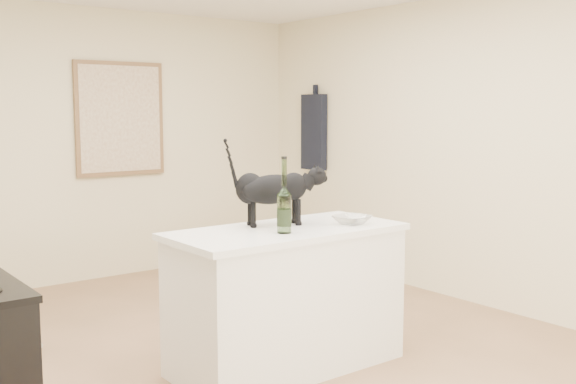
{
  "coord_description": "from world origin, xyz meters",
  "views": [
    {
      "loc": [
        -2.45,
        -3.53,
        1.64
      ],
      "look_at": [
        0.15,
        -0.15,
        1.12
      ],
      "focal_mm": 42.38,
      "sensor_mm": 36.0,
      "label": 1
    }
  ],
  "objects": [
    {
      "name": "black_cat",
      "position": [
        0.09,
        -0.06,
        1.11
      ],
      "size": [
        0.62,
        0.38,
        0.42
      ],
      "primitive_type": null,
      "rotation": [
        0.0,
        0.0,
        -0.36
      ],
      "color": "black",
      "rests_on": "island_top"
    },
    {
      "name": "floor",
      "position": [
        0.0,
        0.0,
        0.0
      ],
      "size": [
        5.5,
        5.5,
        0.0
      ],
      "primitive_type": "plane",
      "color": "#9E7454",
      "rests_on": "ground"
    },
    {
      "name": "hanging_garment",
      "position": [
        2.19,
        2.05,
        1.4
      ],
      "size": [
        0.08,
        0.34,
        0.8
      ],
      "primitive_type": "cube",
      "color": "black",
      "rests_on": "wall_right"
    },
    {
      "name": "glass_bowl",
      "position": [
        0.53,
        -0.34,
        0.93
      ],
      "size": [
        0.27,
        0.27,
        0.06
      ],
      "primitive_type": "imported",
      "rotation": [
        0.0,
        0.0,
        0.18
      ],
      "color": "white",
      "rests_on": "island_top"
    },
    {
      "name": "artwork_frame",
      "position": [
        0.3,
        2.72,
        1.55
      ],
      "size": [
        0.9,
        0.03,
        1.1
      ],
      "primitive_type": "cube",
      "color": "brown",
      "rests_on": "wall_back"
    },
    {
      "name": "island_top",
      "position": [
        0.1,
        -0.2,
        0.88
      ],
      "size": [
        1.5,
        0.7,
        0.04
      ],
      "primitive_type": "cube",
      "color": "white",
      "rests_on": "island_base"
    },
    {
      "name": "island_base",
      "position": [
        0.1,
        -0.2,
        0.43
      ],
      "size": [
        1.44,
        0.67,
        0.86
      ],
      "primitive_type": "cube",
      "color": "white",
      "rests_on": "floor"
    },
    {
      "name": "wine_bottle",
      "position": [
        -0.01,
        -0.33,
        1.1
      ],
      "size": [
        0.1,
        0.1,
        0.41
      ],
      "primitive_type": "cylinder",
      "rotation": [
        0.0,
        0.0,
        0.12
      ],
      "color": "#2F5020",
      "rests_on": "island_top"
    },
    {
      "name": "wall_right",
      "position": [
        2.25,
        0.0,
        1.3
      ],
      "size": [
        0.0,
        5.5,
        5.5
      ],
      "primitive_type": "plane",
      "rotation": [
        1.57,
        0.0,
        -1.57
      ],
      "color": "beige",
      "rests_on": "ground"
    },
    {
      "name": "artwork_canvas",
      "position": [
        0.3,
        2.7,
        1.55
      ],
      "size": [
        0.82,
        0.0,
        1.02
      ],
      "primitive_type": "cube",
      "color": "beige",
      "rests_on": "wall_back"
    },
    {
      "name": "wall_back",
      "position": [
        0.0,
        2.75,
        1.3
      ],
      "size": [
        4.5,
        0.0,
        4.5
      ],
      "primitive_type": "plane",
      "rotation": [
        1.57,
        0.0,
        0.0
      ],
      "color": "beige",
      "rests_on": "ground"
    }
  ]
}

